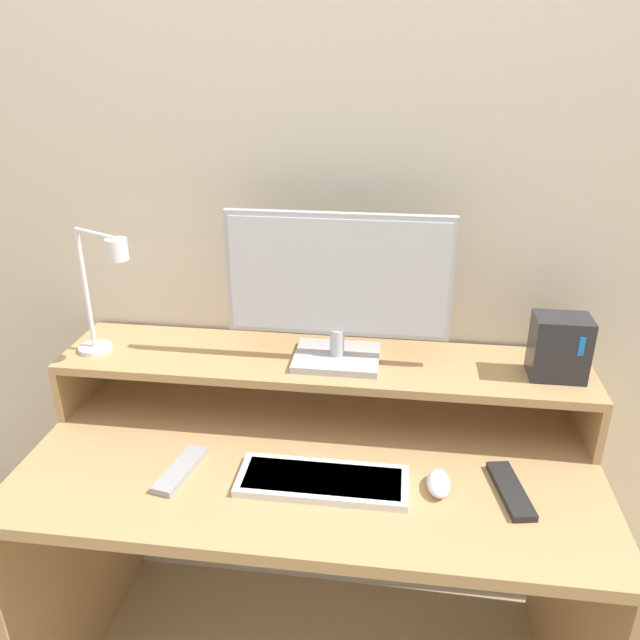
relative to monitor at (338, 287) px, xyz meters
name	(u,v)px	position (x,y,z in m)	size (l,w,h in m)	color
wall_back	(331,211)	(-0.04, 0.18, 0.14)	(6.00, 0.05, 2.50)	beige
desk	(312,524)	(-0.04, -0.18, -0.57)	(1.34, 0.66, 0.75)	tan
monitor_shelf	(322,366)	(-0.04, 0.01, -0.22)	(1.34, 0.27, 0.16)	tan
monitor	(338,287)	(0.00, 0.00, 0.00)	(0.55, 0.17, 0.38)	#BCBCC1
desk_lamp	(103,288)	(-0.57, -0.06, -0.01)	(0.20, 0.13, 0.33)	silver
router_dock	(559,347)	(0.53, -0.01, -0.12)	(0.13, 0.10, 0.15)	#28282D
keyboard	(323,481)	(0.00, -0.29, -0.35)	(0.38, 0.14, 0.02)	white
mouse	(439,483)	(0.25, -0.27, -0.35)	(0.05, 0.09, 0.03)	white
remote_control	(180,470)	(-0.33, -0.29, -0.35)	(0.08, 0.18, 0.02)	#99999E
remote_secondary	(511,490)	(0.41, -0.26, -0.35)	(0.09, 0.19, 0.02)	black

